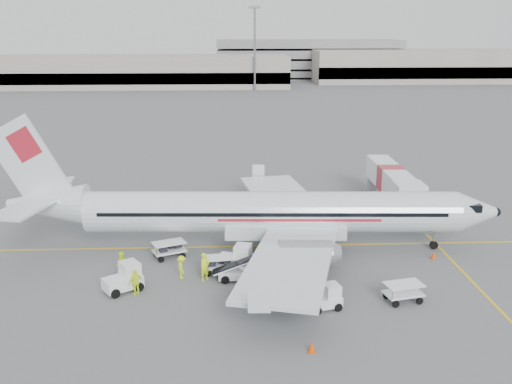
% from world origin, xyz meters
% --- Properties ---
extents(ground, '(360.00, 360.00, 0.00)m').
position_xyz_m(ground, '(0.00, 0.00, 0.00)').
color(ground, '#56595B').
extents(stripe_lead, '(44.00, 0.20, 0.01)m').
position_xyz_m(stripe_lead, '(0.00, 0.00, 0.01)').
color(stripe_lead, yellow).
rests_on(stripe_lead, ground).
extents(stripe_cross, '(0.20, 20.00, 0.01)m').
position_xyz_m(stripe_cross, '(14.00, -8.00, 0.01)').
color(stripe_cross, yellow).
rests_on(stripe_cross, ground).
extents(terminal_west, '(110.00, 22.00, 9.00)m').
position_xyz_m(terminal_west, '(-40.00, 130.00, 4.50)').
color(terminal_west, gray).
rests_on(terminal_west, ground).
extents(terminal_east, '(90.00, 26.00, 10.00)m').
position_xyz_m(terminal_east, '(70.00, 145.00, 5.00)').
color(terminal_east, gray).
rests_on(terminal_east, ground).
extents(parking_garage, '(62.00, 24.00, 14.00)m').
position_xyz_m(parking_garage, '(25.00, 160.00, 7.00)').
color(parking_garage, slate).
rests_on(parking_garage, ground).
extents(treeline, '(300.00, 3.00, 6.00)m').
position_xyz_m(treeline, '(0.00, 175.00, 3.00)').
color(treeline, black).
rests_on(treeline, ground).
extents(mast_center, '(3.20, 1.20, 22.00)m').
position_xyz_m(mast_center, '(5.00, 118.00, 11.00)').
color(mast_center, slate).
rests_on(mast_center, ground).
extents(aircraft, '(38.01, 30.48, 10.11)m').
position_xyz_m(aircraft, '(1.08, -0.59, 5.05)').
color(aircraft, silver).
rests_on(aircraft, ground).
extents(jet_bridge, '(2.98, 14.85, 3.89)m').
position_xyz_m(jet_bridge, '(12.94, 9.64, 1.94)').
color(jet_bridge, white).
rests_on(jet_bridge, ground).
extents(belt_loader, '(4.29, 1.75, 2.29)m').
position_xyz_m(belt_loader, '(-1.31, -5.99, 1.15)').
color(belt_loader, white).
rests_on(belt_loader, ground).
extents(tug_fore, '(2.19, 1.59, 1.52)m').
position_xyz_m(tug_fore, '(3.53, -10.44, 0.76)').
color(tug_fore, white).
rests_on(tug_fore, ground).
extents(tug_mid, '(2.62, 1.92, 1.82)m').
position_xyz_m(tug_mid, '(-1.73, -4.27, 0.91)').
color(tug_mid, white).
rests_on(tug_mid, ground).
extents(tug_aft, '(2.73, 2.46, 1.84)m').
position_xyz_m(tug_aft, '(-8.97, -7.45, 0.92)').
color(tug_aft, white).
rests_on(tug_aft, ground).
extents(cart_loaded_a, '(2.37, 1.61, 1.15)m').
position_xyz_m(cart_loaded_a, '(-2.91, -4.82, 0.57)').
color(cart_loaded_a, white).
rests_on(cart_loaded_a, ground).
extents(cart_loaded_b, '(2.69, 2.20, 1.22)m').
position_xyz_m(cart_loaded_b, '(-6.56, -2.00, 0.61)').
color(cart_loaded_b, white).
rests_on(cart_loaded_b, ground).
extents(cart_empty_a, '(2.37, 1.92, 1.07)m').
position_xyz_m(cart_empty_a, '(-0.46, -6.18, 0.54)').
color(cart_empty_a, white).
rests_on(cart_empty_a, ground).
extents(cart_empty_b, '(2.55, 1.84, 1.21)m').
position_xyz_m(cart_empty_b, '(8.52, -9.74, 0.60)').
color(cart_empty_b, white).
rests_on(cart_empty_b, ground).
extents(cone_nose, '(0.39, 0.39, 0.63)m').
position_xyz_m(cone_nose, '(12.76, -3.10, 0.31)').
color(cone_nose, '#E24009').
rests_on(cone_nose, ground).
extents(cone_port, '(0.42, 0.42, 0.69)m').
position_xyz_m(cone_port, '(-2.41, 13.30, 0.34)').
color(cone_port, '#E24009').
rests_on(cone_port, ground).
extents(cone_stbd, '(0.40, 0.40, 0.65)m').
position_xyz_m(cone_stbd, '(2.11, -15.18, 0.33)').
color(cone_stbd, '#E24009').
rests_on(cone_stbd, ground).
extents(crew_a, '(0.83, 0.78, 1.90)m').
position_xyz_m(crew_a, '(-3.78, -6.00, 0.95)').
color(crew_a, '#C6E711').
rests_on(crew_a, ground).
extents(crew_b, '(0.93, 1.02, 1.69)m').
position_xyz_m(crew_b, '(-9.46, -5.02, 0.84)').
color(crew_b, '#C6E711').
rests_on(crew_b, ground).
extents(crew_c, '(0.85, 1.16, 1.60)m').
position_xyz_m(crew_c, '(-5.36, -5.66, 0.80)').
color(crew_c, '#C6E711').
rests_on(crew_c, ground).
extents(crew_d, '(1.03, 0.91, 1.67)m').
position_xyz_m(crew_d, '(-8.04, -7.97, 0.83)').
color(crew_d, '#C6E711').
rests_on(crew_d, ground).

